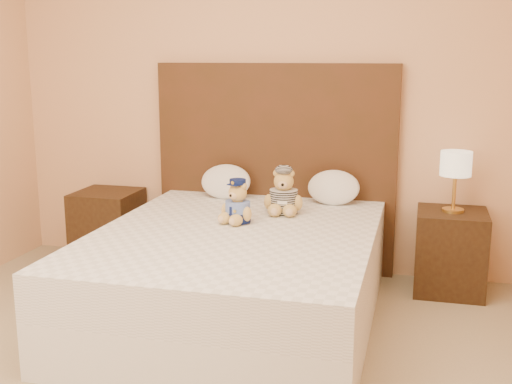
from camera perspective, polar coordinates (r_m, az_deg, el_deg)
bed at (r=3.85m, az=-1.78°, el=-7.38°), size 1.60×2.00×0.55m
headboard at (r=4.67m, az=1.67°, el=2.16°), size 1.75×0.08×1.50m
nightstand_left at (r=5.01m, az=-13.01°, el=-3.03°), size 0.45×0.45×0.55m
nightstand_right at (r=4.47m, az=16.87°, el=-5.10°), size 0.45×0.45×0.55m
lamp at (r=4.34m, az=17.34°, el=2.16°), size 0.20×0.20×0.40m
teddy_police at (r=3.91m, az=-1.63°, el=-0.83°), size 0.30×0.29×0.27m
teddy_prisoner at (r=4.13m, az=2.47°, el=0.06°), size 0.29×0.28×0.29m
pillow_left at (r=4.60m, az=-2.70°, el=1.08°), size 0.37×0.24×0.26m
pillow_right at (r=4.43m, az=6.92°, el=0.55°), size 0.36×0.23×0.25m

